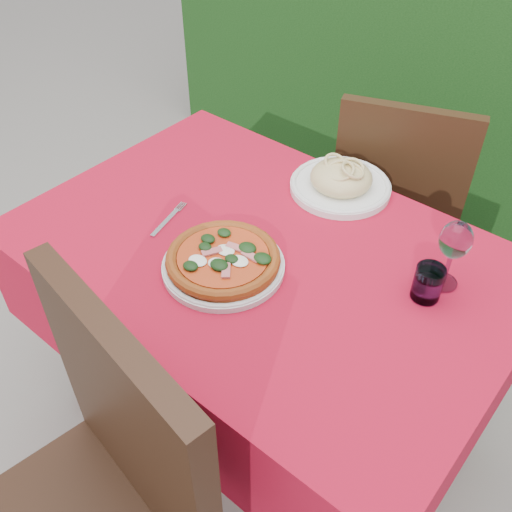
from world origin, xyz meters
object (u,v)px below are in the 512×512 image
Objects in this scene: chair_near at (93,511)px; water_glass at (427,284)px; pizza_plate at (223,261)px; chair_far at (397,199)px; fork at (165,223)px; wine_glass at (455,242)px; pasta_plate at (341,181)px.

chair_near is 12.01× the size of water_glass.
chair_near is 3.35× the size of pizza_plate.
chair_far is 5.36× the size of fork.
wine_glass is (0.43, 0.30, 0.10)m from pizza_plate.
water_glass is at bearing -100.76° from wine_glass.
pizza_plate is 0.48m from water_glass.
fork is at bearing 48.70° from chair_far.
pasta_plate is 0.45m from water_glass.
chair_far is 0.85m from pizza_plate.
wine_glass is (0.01, 0.07, 0.09)m from water_glass.
wine_glass is 1.06× the size of fork.
chair_far is 0.72m from wine_glass.
pizza_plate is (-0.06, -0.81, 0.24)m from chair_far.
wine_glass is at bearing 105.41° from chair_far.
chair_far is at bearing 54.78° from fork.
pasta_plate reaches higher than fork.
chair_near reaches higher than wine_glass.
water_glass is (0.39, -0.23, 0.01)m from pasta_plate.
pasta_plate is 1.58× the size of wine_glass.
chair_near is at bearing -70.32° from fork.
chair_near is 0.85m from water_glass.
pizza_plate is at bearing -94.09° from pasta_plate.
wine_glass reaches higher than water_glass.
wine_glass is (0.27, 0.85, 0.27)m from chair_near.
wine_glass reaches higher than chair_far.
chair_near is at bearing -108.46° from water_glass.
chair_far is 10.54× the size of water_glass.
pasta_plate is 0.44m from wine_glass.
chair_far is 0.43m from pasta_plate.
chair_near is 1.37m from chair_far.
pasta_plate is 3.27× the size of water_glass.
chair_far reaches higher than pasta_plate.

